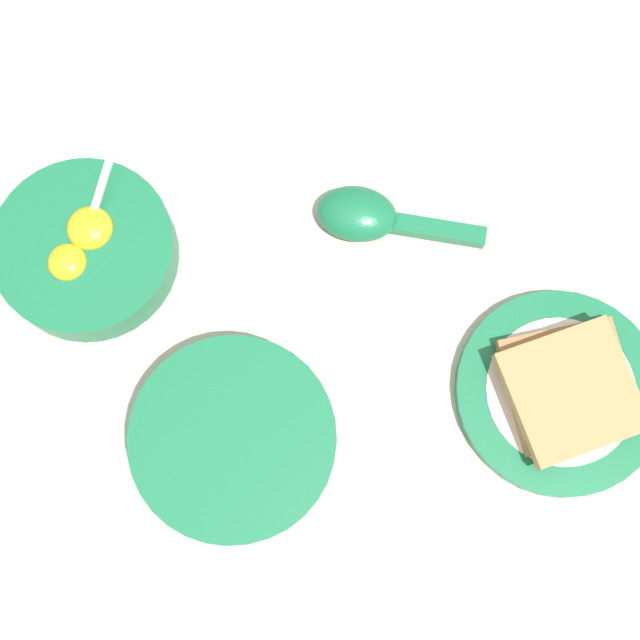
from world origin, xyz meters
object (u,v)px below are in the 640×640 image
(egg_bowl, at_px, (86,249))
(toast_plate, at_px, (559,392))
(soup_spoon, at_px, (369,216))
(toast_sandwich, at_px, (570,389))
(congee_bowl, at_px, (234,440))

(egg_bowl, relative_size, toast_plate, 0.89)
(egg_bowl, relative_size, soup_spoon, 1.02)
(toast_plate, xyz_separation_m, toast_sandwich, (0.00, -0.00, 0.02))
(egg_bowl, distance_m, toast_sandwich, 0.46)
(toast_plate, height_order, toast_sandwich, toast_sandwich)
(toast_plate, relative_size, congee_bowl, 1.04)
(toast_sandwich, bearing_deg, congee_bowl, 178.82)
(congee_bowl, bearing_deg, toast_plate, -0.96)
(egg_bowl, distance_m, soup_spoon, 0.27)
(toast_sandwich, bearing_deg, toast_plate, 160.08)
(toast_plate, relative_size, soup_spoon, 1.15)
(egg_bowl, height_order, congee_bowl, egg_bowl)
(toast_sandwich, distance_m, soup_spoon, 0.24)
(egg_bowl, bearing_deg, congee_bowl, -60.73)
(congee_bowl, bearing_deg, toast_sandwich, -1.18)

